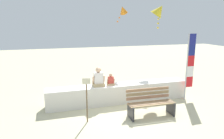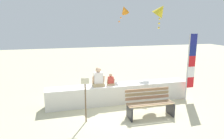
% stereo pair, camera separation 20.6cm
% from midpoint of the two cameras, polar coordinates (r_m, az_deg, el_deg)
% --- Properties ---
extents(ground_plane, '(40.00, 40.00, 0.00)m').
position_cam_midpoint_polar(ground_plane, '(7.71, 3.12, -10.78)').
color(ground_plane, beige).
extents(seawall_ledge, '(5.53, 0.65, 0.72)m').
position_cam_midpoint_polar(seawall_ledge, '(8.31, 1.20, -6.36)').
color(seawall_ledge, silver).
rests_on(seawall_ledge, ground).
extents(park_bench, '(1.57, 0.65, 0.88)m').
position_cam_midpoint_polar(park_bench, '(7.23, 9.43, -8.99)').
color(park_bench, '#9C7F55').
rests_on(park_bench, ground).
extents(person_adult, '(0.47, 0.35, 0.72)m').
position_cam_midpoint_polar(person_adult, '(7.92, -4.39, -2.48)').
color(person_adult, tan).
rests_on(person_adult, seawall_ledge).
extents(person_child, '(0.30, 0.22, 0.45)m').
position_cam_midpoint_polar(person_child, '(8.06, -1.08, -2.97)').
color(person_child, tan).
rests_on(person_child, seawall_ledge).
extents(flag_banner, '(0.35, 0.05, 2.64)m').
position_cam_midpoint_polar(flag_banner, '(8.79, 19.38, 1.49)').
color(flag_banner, '#B7B7BC').
rests_on(flag_banner, ground).
extents(kite_orange, '(0.61, 0.60, 0.83)m').
position_cam_midpoint_polar(kite_orange, '(10.49, 2.35, 15.63)').
color(kite_orange, orange).
extents(kite_yellow, '(0.87, 0.81, 1.10)m').
position_cam_midpoint_polar(kite_yellow, '(9.57, 11.87, 15.22)').
color(kite_yellow, yellow).
extents(sign_post, '(0.24, 0.06, 1.41)m').
position_cam_midpoint_polar(sign_post, '(6.58, -7.69, -7.25)').
color(sign_post, brown).
rests_on(sign_post, ground).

